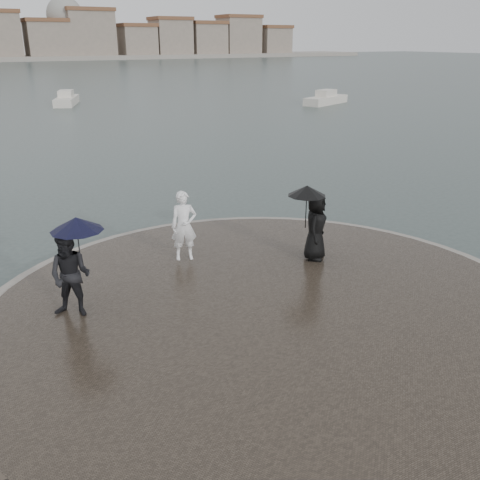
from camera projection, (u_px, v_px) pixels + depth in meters
ground at (384, 417)px, 8.56m from camera, size 400.00×400.00×0.00m
kerb_ring at (269, 315)px, 11.37m from camera, size 12.50×12.50×0.32m
quay_tip at (269, 315)px, 11.36m from camera, size 11.90×11.90×0.36m
statue at (184, 226)px, 13.48m from camera, size 0.75×0.59×1.79m
visitor_left at (72, 263)px, 10.65m from camera, size 1.32×1.15×2.04m
visitor_right at (314, 219)px, 13.42m from camera, size 1.23×1.07×1.95m
boats at (64, 102)px, 47.88m from camera, size 38.62×29.69×1.50m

